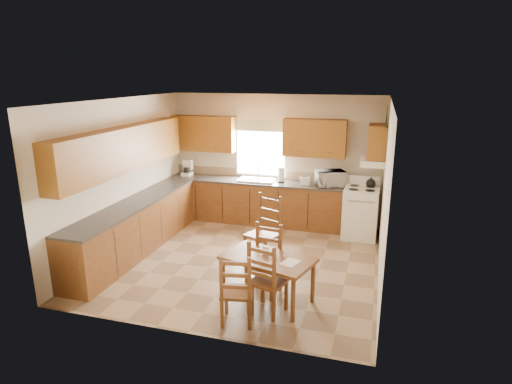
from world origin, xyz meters
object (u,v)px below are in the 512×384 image
(microwave, at_px, (330,178))
(chair_far_left, at_px, (263,231))
(chair_far_right, at_px, (264,261))
(dining_table, at_px, (268,279))
(chair_near_left, at_px, (237,288))
(chair_near_right, at_px, (268,277))
(stove, at_px, (360,213))

(microwave, relative_size, chair_far_left, 0.45)
(microwave, height_order, chair_far_right, microwave)
(microwave, bearing_deg, chair_far_right, -123.63)
(dining_table, distance_m, chair_near_left, 0.69)
(microwave, bearing_deg, chair_near_right, -119.20)
(chair_far_left, bearing_deg, chair_near_right, -49.57)
(stove, xyz_separation_m, chair_far_left, (-1.52, -1.68, 0.09))
(chair_far_right, bearing_deg, dining_table, -53.67)
(chair_near_right, bearing_deg, chair_near_left, 63.13)
(microwave, distance_m, chair_near_right, 3.50)
(chair_near_left, bearing_deg, chair_far_left, -95.17)
(stove, bearing_deg, chair_far_left, -130.51)
(dining_table, height_order, chair_far_right, chair_far_right)
(microwave, height_order, chair_far_left, microwave)
(dining_table, height_order, chair_near_right, chair_near_right)
(stove, height_order, chair_near_left, chair_near_left)
(chair_near_left, bearing_deg, microwave, -111.00)
(microwave, height_order, chair_near_right, microwave)
(chair_near_left, bearing_deg, dining_table, -120.64)
(chair_near_left, bearing_deg, stove, -121.44)
(chair_near_left, xyz_separation_m, chair_near_right, (0.31, 0.34, 0.03))
(stove, bearing_deg, chair_near_right, -106.59)
(microwave, bearing_deg, chair_far_left, -136.84)
(dining_table, distance_m, chair_far_right, 0.27)
(dining_table, bearing_deg, stove, 85.52)
(dining_table, relative_size, chair_far_right, 1.22)
(stove, bearing_deg, microwave, 159.32)
(chair_near_left, bearing_deg, chair_near_right, -142.83)
(stove, xyz_separation_m, chair_near_right, (-1.04, -3.17, 0.03))
(chair_near_right, bearing_deg, stove, -92.57)
(chair_far_left, xyz_separation_m, chair_far_right, (0.30, -1.01, -0.07))
(microwave, relative_size, chair_near_right, 0.51)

